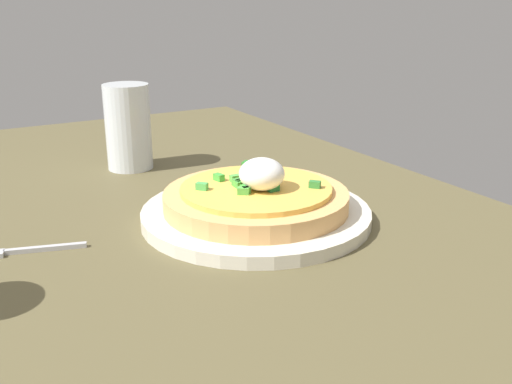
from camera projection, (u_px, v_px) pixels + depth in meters
The scene contains 5 objects.
dining_table at pixel (169, 235), 66.72cm from camera, with size 125.99×79.51×2.21cm, color brown.
plate at pixel (256, 214), 67.91cm from camera, with size 26.61×26.61×1.45cm, color silver.
pizza at pixel (256, 196), 67.10cm from camera, with size 21.40×21.40×6.32cm.
cup_near at pixel (128, 130), 86.68cm from camera, with size 6.74×6.74×12.66cm.
fork at pixel (21, 252), 59.14cm from camera, with size 3.99×10.76×0.50cm.
Camera 1 is at (-58.32, 22.09, 27.29)cm, focal length 40.87 mm.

